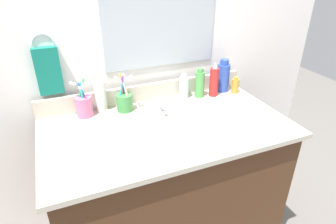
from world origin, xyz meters
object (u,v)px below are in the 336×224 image
(faucet, at_px, (158,107))
(bottle_toner_green, at_px, (200,84))
(bottle_lotion_white, at_px, (100,96))
(bottle_shampoo_blue, at_px, (223,77))
(bottle_oil_amber, at_px, (235,85))
(soap_bar, at_px, (110,114))
(cup_pink, at_px, (84,106))
(cup_green, at_px, (125,101))
(bottle_spray_red, at_px, (214,81))
(hand_towel, at_px, (48,71))
(bottle_gel_clear, at_px, (184,87))

(faucet, distance_m, bottle_toner_green, 0.29)
(bottle_lotion_white, xyz_separation_m, bottle_shampoo_blue, (0.69, -0.02, 0.01))
(bottle_oil_amber, xyz_separation_m, soap_bar, (-0.72, -0.00, -0.03))
(cup_pink, bearing_deg, cup_green, -5.27)
(cup_pink, bearing_deg, bottle_spray_red, -2.49)
(faucet, bearing_deg, cup_pink, 164.39)
(faucet, relative_size, bottle_oil_amber, 1.69)
(bottle_lotion_white, relative_size, bottle_toner_green, 1.10)
(faucet, bearing_deg, bottle_lotion_white, 154.55)
(hand_towel, xyz_separation_m, bottle_spray_red, (0.82, -0.11, -0.14))
(faucet, xyz_separation_m, soap_bar, (-0.23, 0.05, -0.02))
(faucet, xyz_separation_m, bottle_spray_red, (0.35, 0.07, 0.06))
(bottle_gel_clear, height_order, bottle_oil_amber, bottle_gel_clear)
(soap_bar, bearing_deg, faucet, -11.41)
(bottle_lotion_white, distance_m, cup_pink, 0.09)
(bottle_toner_green, xyz_separation_m, cup_pink, (-0.62, 0.01, -0.02))
(hand_towel, distance_m, bottle_shampoo_blue, 0.91)
(bottle_gel_clear, height_order, cup_pink, cup_pink)
(cup_green, bearing_deg, faucet, -27.82)
(bottle_lotion_white, bearing_deg, cup_pink, -163.39)
(bottle_toner_green, bearing_deg, bottle_oil_amber, -8.88)
(bottle_toner_green, height_order, soap_bar, bottle_toner_green)
(bottle_spray_red, relative_size, bottle_gel_clear, 1.42)
(bottle_toner_green, height_order, bottle_shampoo_blue, bottle_shampoo_blue)
(bottle_lotion_white, height_order, bottle_toner_green, bottle_lotion_white)
(hand_towel, height_order, cup_pink, hand_towel)
(hand_towel, distance_m, bottle_spray_red, 0.84)
(cup_pink, xyz_separation_m, soap_bar, (0.11, -0.05, -0.04))
(bottle_lotion_white, height_order, bottle_shampoo_blue, bottle_shampoo_blue)
(faucet, xyz_separation_m, bottle_oil_amber, (0.49, 0.05, 0.02))
(bottle_lotion_white, distance_m, bottle_oil_amber, 0.75)
(bottle_toner_green, height_order, cup_pink, cup_pink)
(hand_towel, relative_size, cup_green, 1.13)
(faucet, xyz_separation_m, cup_green, (-0.15, 0.08, 0.02))
(bottle_lotion_white, bearing_deg, bottle_spray_red, -5.26)
(bottle_toner_green, xyz_separation_m, bottle_shampoo_blue, (0.16, 0.02, 0.01))
(bottle_shampoo_blue, bearing_deg, bottle_spray_red, -155.09)
(faucet, bearing_deg, soap_bar, 168.59)
(bottle_spray_red, xyz_separation_m, cup_pink, (-0.69, 0.03, -0.03))
(cup_green, bearing_deg, bottle_shampoo_blue, 2.53)
(faucet, bearing_deg, bottle_spray_red, 10.42)
(bottle_gel_clear, bearing_deg, bottle_lotion_white, 177.71)
(bottle_toner_green, xyz_separation_m, soap_bar, (-0.51, -0.04, -0.06))
(faucet, distance_m, bottle_shampoo_blue, 0.45)
(bottle_lotion_white, bearing_deg, soap_bar, -73.16)
(bottle_lotion_white, distance_m, cup_green, 0.12)
(bottle_shampoo_blue, bearing_deg, hand_towel, 175.52)
(bottle_lotion_white, distance_m, bottle_gel_clear, 0.45)
(bottle_toner_green, relative_size, cup_pink, 0.85)
(bottle_lotion_white, distance_m, bottle_spray_red, 0.61)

